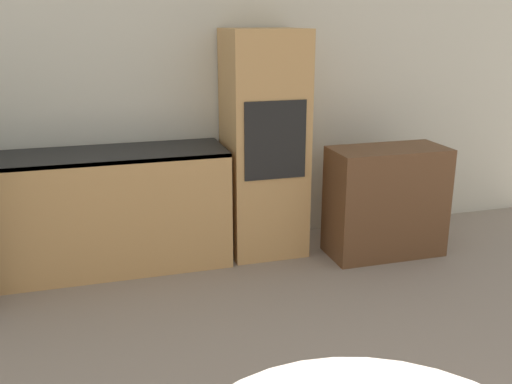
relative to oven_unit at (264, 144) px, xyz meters
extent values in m
cube|color=beige|center=(-0.56, 0.34, 0.40)|extent=(6.91, 0.05, 2.60)
cube|color=tan|center=(-1.76, -0.01, -0.44)|extent=(2.83, 0.60, 0.92)
cube|color=black|center=(-1.76, -0.01, 0.00)|extent=(2.83, 0.60, 0.03)
cube|color=tan|center=(0.00, 0.00, 0.00)|extent=(0.61, 0.58, 1.80)
cube|color=black|center=(0.00, -0.29, 0.09)|extent=(0.49, 0.01, 0.60)
cube|color=brown|center=(0.93, -0.37, -0.46)|extent=(0.93, 0.45, 0.89)
camera|label=1|loc=(-1.33, -4.30, 0.98)|focal=40.00mm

